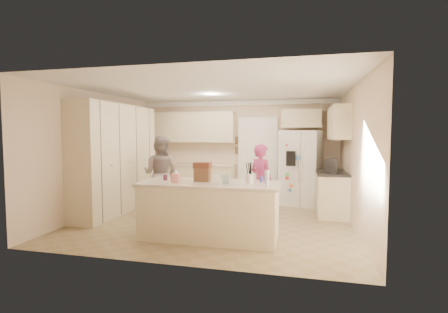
% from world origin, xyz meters
% --- Properties ---
extents(floor, '(5.20, 4.60, 0.02)m').
position_xyz_m(floor, '(0.00, 0.00, -0.01)').
color(floor, '#8F7C5B').
rests_on(floor, ground).
extents(ceiling, '(5.20, 4.60, 0.02)m').
position_xyz_m(ceiling, '(0.00, 0.00, 2.61)').
color(ceiling, white).
rests_on(ceiling, wall_back).
extents(wall_back, '(5.20, 0.02, 2.60)m').
position_xyz_m(wall_back, '(0.00, 2.31, 1.30)').
color(wall_back, beige).
rests_on(wall_back, ground).
extents(wall_front, '(5.20, 0.02, 2.60)m').
position_xyz_m(wall_front, '(0.00, -2.31, 1.30)').
color(wall_front, beige).
rests_on(wall_front, ground).
extents(wall_left, '(0.02, 4.60, 2.60)m').
position_xyz_m(wall_left, '(-2.61, 0.00, 1.30)').
color(wall_left, beige).
rests_on(wall_left, ground).
extents(wall_right, '(0.02, 4.60, 2.60)m').
position_xyz_m(wall_right, '(2.61, 0.00, 1.30)').
color(wall_right, beige).
rests_on(wall_right, ground).
extents(crown_back, '(5.20, 0.08, 0.12)m').
position_xyz_m(crown_back, '(0.00, 2.26, 2.53)').
color(crown_back, white).
rests_on(crown_back, wall_back).
extents(pantry_bank, '(0.60, 2.60, 2.35)m').
position_xyz_m(pantry_bank, '(-2.30, 0.20, 1.18)').
color(pantry_bank, beige).
rests_on(pantry_bank, floor).
extents(back_base_cab, '(2.20, 0.60, 0.88)m').
position_xyz_m(back_base_cab, '(-1.15, 2.00, 0.44)').
color(back_base_cab, beige).
rests_on(back_base_cab, floor).
extents(back_countertop, '(2.24, 0.63, 0.04)m').
position_xyz_m(back_countertop, '(-1.15, 1.99, 0.90)').
color(back_countertop, '#BDAD9A').
rests_on(back_countertop, back_base_cab).
extents(back_upper_cab, '(2.20, 0.35, 0.80)m').
position_xyz_m(back_upper_cab, '(-1.15, 2.12, 1.90)').
color(back_upper_cab, beige).
rests_on(back_upper_cab, wall_back).
extents(doorway_opening, '(0.90, 0.06, 2.10)m').
position_xyz_m(doorway_opening, '(0.55, 2.28, 1.05)').
color(doorway_opening, black).
rests_on(doorway_opening, floor).
extents(doorway_casing, '(1.02, 0.03, 2.22)m').
position_xyz_m(doorway_casing, '(0.55, 2.24, 1.05)').
color(doorway_casing, white).
rests_on(doorway_casing, floor).
extents(wall_frame_upper, '(0.15, 0.02, 0.20)m').
position_xyz_m(wall_frame_upper, '(0.02, 2.27, 1.55)').
color(wall_frame_upper, brown).
rests_on(wall_frame_upper, wall_back).
extents(wall_frame_lower, '(0.15, 0.02, 0.20)m').
position_xyz_m(wall_frame_lower, '(0.02, 2.27, 1.28)').
color(wall_frame_lower, brown).
rests_on(wall_frame_lower, wall_back).
extents(refrigerator, '(1.05, 0.91, 1.80)m').
position_xyz_m(refrigerator, '(1.65, 1.83, 0.90)').
color(refrigerator, white).
rests_on(refrigerator, floor).
extents(fridge_seam, '(0.02, 0.02, 1.78)m').
position_xyz_m(fridge_seam, '(1.65, 1.47, 0.90)').
color(fridge_seam, gray).
rests_on(fridge_seam, refrigerator).
extents(fridge_dispenser, '(0.22, 0.03, 0.35)m').
position_xyz_m(fridge_dispenser, '(1.43, 1.46, 1.15)').
color(fridge_dispenser, black).
rests_on(fridge_dispenser, refrigerator).
extents(fridge_handle_l, '(0.02, 0.02, 0.85)m').
position_xyz_m(fridge_handle_l, '(1.60, 1.46, 1.05)').
color(fridge_handle_l, silver).
rests_on(fridge_handle_l, refrigerator).
extents(fridge_handle_r, '(0.02, 0.02, 0.85)m').
position_xyz_m(fridge_handle_r, '(1.70, 1.46, 1.05)').
color(fridge_handle_r, silver).
rests_on(fridge_handle_r, refrigerator).
extents(over_fridge_cab, '(0.95, 0.35, 0.45)m').
position_xyz_m(over_fridge_cab, '(1.65, 2.12, 2.10)').
color(over_fridge_cab, beige).
rests_on(over_fridge_cab, wall_back).
extents(right_base_cab, '(0.60, 1.20, 0.88)m').
position_xyz_m(right_base_cab, '(2.30, 1.00, 0.44)').
color(right_base_cab, beige).
rests_on(right_base_cab, floor).
extents(right_countertop, '(0.63, 1.24, 0.04)m').
position_xyz_m(right_countertop, '(2.29, 1.00, 0.90)').
color(right_countertop, '#2D2B28').
rests_on(right_countertop, right_base_cab).
extents(right_upper_cab, '(0.35, 1.50, 0.70)m').
position_xyz_m(right_upper_cab, '(2.43, 1.20, 1.95)').
color(right_upper_cab, beige).
rests_on(right_upper_cab, wall_right).
extents(coffee_maker, '(0.22, 0.28, 0.30)m').
position_xyz_m(coffee_maker, '(2.25, 0.80, 1.07)').
color(coffee_maker, black).
rests_on(coffee_maker, right_countertop).
extents(island_base, '(2.20, 0.90, 0.88)m').
position_xyz_m(island_base, '(0.20, -1.10, 0.44)').
color(island_base, beige).
rests_on(island_base, floor).
extents(island_top, '(2.28, 0.96, 0.05)m').
position_xyz_m(island_top, '(0.20, -1.10, 0.90)').
color(island_top, '#BDAD9A').
rests_on(island_top, island_base).
extents(utensil_crock, '(0.13, 0.13, 0.15)m').
position_xyz_m(utensil_crock, '(0.85, -1.05, 1.00)').
color(utensil_crock, white).
rests_on(utensil_crock, island_top).
extents(tissue_box, '(0.13, 0.13, 0.14)m').
position_xyz_m(tissue_box, '(-0.35, -1.20, 1.00)').
color(tissue_box, pink).
rests_on(tissue_box, island_top).
extents(tissue_plume, '(0.08, 0.08, 0.08)m').
position_xyz_m(tissue_plume, '(-0.35, -1.20, 1.10)').
color(tissue_plume, white).
rests_on(tissue_plume, tissue_box).
extents(dollhouse_body, '(0.26, 0.18, 0.22)m').
position_xyz_m(dollhouse_body, '(0.05, -1.00, 1.04)').
color(dollhouse_body, brown).
rests_on(dollhouse_body, island_top).
extents(dollhouse_roof, '(0.28, 0.20, 0.10)m').
position_xyz_m(dollhouse_roof, '(0.05, -1.00, 1.20)').
color(dollhouse_roof, '#592D1E').
rests_on(dollhouse_roof, dollhouse_body).
extents(jam_jar, '(0.07, 0.07, 0.09)m').
position_xyz_m(jam_jar, '(-0.60, -1.05, 0.97)').
color(jam_jar, '#59263F').
rests_on(jam_jar, island_top).
extents(greeting_card_a, '(0.12, 0.06, 0.16)m').
position_xyz_m(greeting_card_a, '(0.35, -1.30, 1.01)').
color(greeting_card_a, white).
rests_on(greeting_card_a, island_top).
extents(greeting_card_b, '(0.12, 0.05, 0.16)m').
position_xyz_m(greeting_card_b, '(0.50, -1.25, 1.01)').
color(greeting_card_b, silver).
rests_on(greeting_card_b, island_top).
extents(water_bottle, '(0.07, 0.07, 0.24)m').
position_xyz_m(water_bottle, '(1.15, -1.25, 1.04)').
color(water_bottle, silver).
rests_on(water_bottle, island_top).
extents(shaker_salt, '(0.05, 0.05, 0.09)m').
position_xyz_m(shaker_salt, '(1.02, -0.88, 0.97)').
color(shaker_salt, '#4746B3').
rests_on(shaker_salt, island_top).
extents(shaker_pepper, '(0.05, 0.05, 0.09)m').
position_xyz_m(shaker_pepper, '(1.09, -0.88, 0.97)').
color(shaker_pepper, '#4746B3').
rests_on(shaker_pepper, island_top).
extents(teen_boy, '(0.82, 0.65, 1.67)m').
position_xyz_m(teen_boy, '(-1.37, 0.45, 0.84)').
color(teen_boy, gray).
rests_on(teen_boy, floor).
extents(teen_girl, '(0.66, 0.62, 1.52)m').
position_xyz_m(teen_girl, '(0.89, 0.29, 0.76)').
color(teen_girl, '#AD3687').
rests_on(teen_girl, floor).
extents(fridge_magnets, '(0.76, 0.02, 1.44)m').
position_xyz_m(fridge_magnets, '(1.65, 1.47, 0.90)').
color(fridge_magnets, tan).
rests_on(fridge_magnets, refrigerator).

